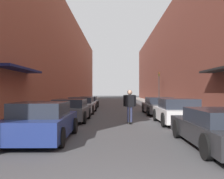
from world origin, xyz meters
The scene contains 14 objects.
ground centered at (0.00, 23.70, 0.00)m, with size 130.35×130.35×0.00m, color #424244.
curb_strip_left centered at (-4.91, 29.63, 0.06)m, with size 1.80×59.25×0.12m.
curb_strip_right centered at (4.91, 29.63, 0.06)m, with size 1.80×59.25×0.12m.
building_row_left centered at (-7.81, 29.62, 5.91)m, with size 4.90×59.25×11.83m.
building_row_right centered at (7.81, 29.62, 5.72)m, with size 4.90×59.25×11.44m.
parked_car_left_0 centered at (-2.93, 6.01, 0.65)m, with size 2.03×4.24×1.35m.
parked_car_left_1 centered at (-2.89, 11.51, 0.62)m, with size 2.03×3.99×1.27m.
parked_car_left_2 centered at (-2.92, 16.76, 0.62)m, with size 2.08×4.64×1.26m.
parked_car_left_3 centered at (-2.99, 22.67, 0.58)m, with size 1.89×4.06×1.19m.
parked_car_right_0 centered at (2.84, 4.87, 0.59)m, with size 1.98×4.79×1.18m.
parked_car_right_1 centered at (2.96, 10.33, 0.65)m, with size 2.09×4.00×1.34m.
parked_car_right_2 centered at (2.92, 15.86, 0.62)m, with size 2.05×4.56×1.27m.
skateboarder centered at (0.46, 10.53, 1.10)m, with size 0.69×0.78×1.79m.
traffic_light centered at (5.06, 27.47, 2.49)m, with size 0.16×0.22×3.89m.
Camera 1 is at (-0.37, -2.82, 1.74)m, focal length 40.00 mm.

